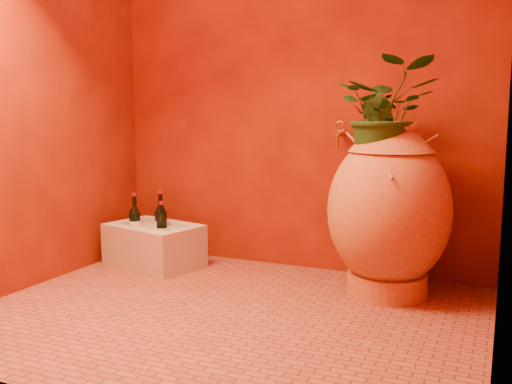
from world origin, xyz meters
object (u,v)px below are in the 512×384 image
at_px(wine_bottle_c, 135,223).
at_px(wall_tap, 340,133).
at_px(wine_bottle_a, 161,223).
at_px(stone_basin, 154,246).
at_px(amphora, 389,210).
at_px(wine_bottle_b, 162,230).

xyz_separation_m(wine_bottle_c, wall_tap, (1.34, 0.25, 0.62)).
height_order(wine_bottle_a, wine_bottle_c, wine_bottle_a).
bearing_deg(wine_bottle_c, stone_basin, -12.10).
bearing_deg(wine_bottle_a, wine_bottle_c, -169.52).
bearing_deg(amphora, wine_bottle_b, -177.55).
height_order(amphora, stone_basin, amphora).
bearing_deg(wine_bottle_a, wall_tap, 10.71).
bearing_deg(wine_bottle_b, wine_bottle_a, 125.76).
bearing_deg(amphora, wall_tap, 143.76).
bearing_deg(wall_tap, stone_basin, -165.97).
distance_m(amphora, wall_tap, 0.60).
relative_size(stone_basin, wine_bottle_a, 1.93).
relative_size(amphora, wine_bottle_c, 2.98).
bearing_deg(wine_bottle_a, amphora, -1.76).
bearing_deg(stone_basin, wine_bottle_b, -22.63).
xyz_separation_m(wine_bottle_a, wall_tap, (1.16, 0.22, 0.61)).
distance_m(amphora, wine_bottle_a, 1.53).
bearing_deg(stone_basin, wine_bottle_c, 167.90).
xyz_separation_m(wine_bottle_b, wall_tap, (1.08, 0.33, 0.63)).
xyz_separation_m(wine_bottle_a, wine_bottle_b, (0.08, -0.11, -0.02)).
bearing_deg(amphora, wine_bottle_c, 179.59).
distance_m(stone_basin, wine_bottle_b, 0.16).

